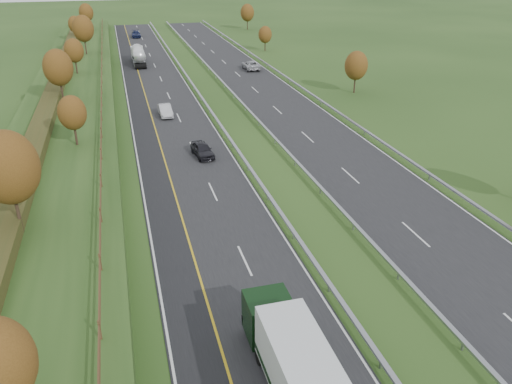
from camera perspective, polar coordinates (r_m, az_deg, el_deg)
ground at (r=66.28m, az=-2.51°, el=7.92°), size 400.00×400.00×0.00m
near_carriageway at (r=69.79m, az=-9.95°, el=8.50°), size 10.50×200.00×0.04m
far_carriageway at (r=73.11m, az=3.16°, el=9.62°), size 10.50×200.00×0.04m
hard_shoulder at (r=69.57m, az=-13.04°, el=8.16°), size 3.00×200.00×0.04m
lane_markings at (r=70.52m, az=-4.72°, el=9.00°), size 26.75×200.00×0.01m
embankment_left at (r=69.59m, az=-20.78°, el=8.00°), size 12.00×200.00×2.00m
hedge_left at (r=69.41m, az=-22.63°, el=9.00°), size 2.20×180.00×1.10m
fence_left at (r=68.44m, az=-17.26°, el=9.75°), size 0.12×189.06×1.20m
median_barrier_near at (r=70.35m, az=-5.32°, el=9.41°), size 0.32×200.00×0.71m
median_barrier_far at (r=71.39m, az=-1.24°, el=9.76°), size 0.32×200.00×0.71m
outer_barrier_far at (r=74.94m, az=7.45°, el=10.32°), size 0.32×200.00×0.71m
trees_left at (r=65.00m, az=-21.38°, el=11.68°), size 6.64×164.30×7.66m
trees_far at (r=103.49m, az=5.19°, el=16.71°), size 8.45×118.60×7.12m
road_tanker at (r=105.66m, az=-13.30°, el=15.03°), size 2.40×11.22×3.46m
car_dark_near at (r=54.90m, az=-6.15°, el=4.85°), size 2.32×4.64×1.52m
car_silver_mid at (r=69.94m, az=-10.33°, el=9.17°), size 1.74×4.65×1.52m
car_small_far at (r=141.49m, az=-13.55°, el=17.14°), size 2.34×5.55×1.60m
car_oncoming at (r=98.08m, az=-0.60°, el=14.31°), size 2.82×5.97×1.65m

